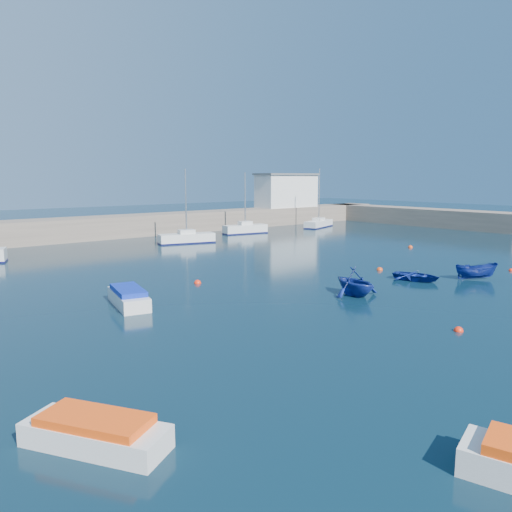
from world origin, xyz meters
TOP-DOWN VIEW (x-y plane):
  - ground at (0.00, 0.00)m, footprint 220.00×220.00m
  - back_wall at (0.00, 46.00)m, footprint 96.00×4.50m
  - right_arm at (44.00, 32.00)m, footprint 4.50×32.00m
  - harbor_office at (30.00, 46.00)m, footprint 10.00×4.00m
  - sailboat_6 at (5.03, 35.45)m, footprint 6.45×3.23m
  - sailboat_7 at (16.07, 38.91)m, footprint 6.09×2.63m
  - sailboat_8 at (29.62, 38.59)m, footprint 6.77×4.01m
  - motorboat_0 at (-19.44, 0.41)m, footprint 3.34×4.22m
  - motorboat_1 at (-12.07, 13.98)m, footprint 2.38×4.53m
  - dinghy_center at (6.84, 7.50)m, footprint 3.06×3.73m
  - dinghy_left at (-0.13, 7.35)m, footprint 3.43×3.80m
  - dinghy_right at (10.53, 5.01)m, footprint 3.15×2.78m
  - buoy_0 at (-2.00, -0.52)m, footprint 0.45×0.45m
  - buoy_1 at (8.18, 11.65)m, footprint 0.49×0.49m
  - buoy_2 at (15.93, 4.88)m, footprint 0.38×0.38m
  - buoy_3 at (-5.70, 16.62)m, footprint 0.50×0.50m
  - buoy_4 at (21.30, 17.55)m, footprint 0.48×0.48m

SIDE VIEW (x-z plane):
  - ground at x=0.00m, z-range 0.00..0.00m
  - buoy_0 at x=-2.00m, z-range -0.23..0.23m
  - buoy_1 at x=8.18m, z-range -0.25..0.25m
  - buoy_2 at x=15.93m, z-range -0.19..0.19m
  - buoy_3 at x=-5.70m, z-range -0.25..0.25m
  - buoy_4 at x=21.30m, z-range -0.24..0.24m
  - dinghy_center at x=6.84m, z-range 0.00..0.67m
  - motorboat_0 at x=-19.44m, z-range -0.03..0.88m
  - motorboat_1 at x=-12.07m, z-range -0.03..1.02m
  - sailboat_8 at x=29.62m, z-range -3.71..4.82m
  - dinghy_right at x=10.53m, z-range 0.00..1.19m
  - sailboat_6 at x=5.03m, z-range -3.51..4.72m
  - sailboat_7 at x=16.07m, z-range -3.32..4.61m
  - dinghy_left at x=-0.13m, z-range 0.00..1.76m
  - back_wall at x=0.00m, z-range 0.00..2.60m
  - right_arm at x=44.00m, z-range 0.00..2.60m
  - harbor_office at x=30.00m, z-range 2.60..7.60m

